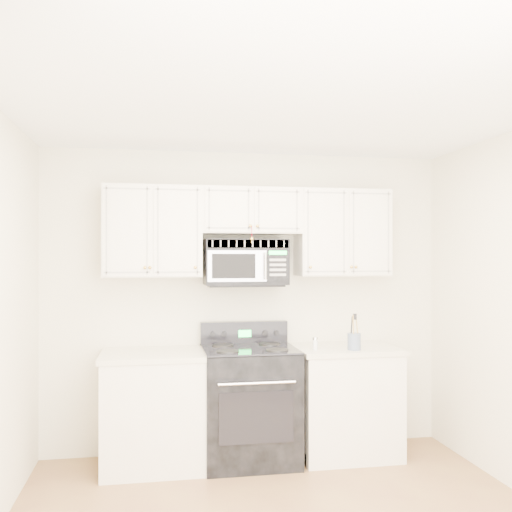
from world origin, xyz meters
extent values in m
cube|color=white|center=(0.00, 0.00, 2.60)|extent=(3.50, 3.50, 0.01)
cube|color=beige|center=(0.00, 1.75, 1.30)|extent=(3.50, 0.01, 2.60)
cube|color=beige|center=(0.00, -1.75, 1.30)|extent=(3.50, 0.01, 2.60)
cube|color=silver|center=(-0.80, 1.44, 0.44)|extent=(0.82, 0.63, 0.88)
cube|color=beige|center=(-0.80, 1.44, 0.90)|extent=(0.86, 0.65, 0.04)
cube|color=black|center=(-0.80, 1.48, 0.05)|extent=(0.82, 0.55, 0.10)
cube|color=silver|center=(0.80, 1.44, 0.44)|extent=(0.82, 0.63, 0.88)
cube|color=beige|center=(0.80, 1.44, 0.90)|extent=(0.86, 0.65, 0.04)
cube|color=black|center=(0.80, 1.48, 0.05)|extent=(0.82, 0.55, 0.10)
cube|color=black|center=(-0.03, 1.42, 0.46)|extent=(0.76, 0.65, 0.92)
cube|color=black|center=(-0.03, 1.09, 0.45)|extent=(0.58, 0.01, 0.40)
cylinder|color=silver|center=(-0.03, 1.07, 0.72)|extent=(0.60, 0.02, 0.02)
cube|color=black|center=(-0.03, 1.42, 0.93)|extent=(0.76, 0.65, 0.02)
cube|color=black|center=(-0.03, 1.71, 1.02)|extent=(0.76, 0.08, 0.20)
cube|color=#21F44D|center=(-0.03, 1.67, 1.02)|extent=(0.11, 0.00, 0.06)
cube|color=silver|center=(-0.82, 1.58, 1.90)|extent=(0.80, 0.33, 0.75)
cube|color=silver|center=(0.82, 1.58, 1.90)|extent=(0.80, 0.33, 0.75)
cube|color=silver|center=(0.00, 1.58, 2.08)|extent=(0.84, 0.33, 0.39)
sphere|color=gold|center=(-0.84, 1.40, 1.60)|extent=(0.03, 0.03, 0.03)
sphere|color=gold|center=(-0.48, 1.40, 1.60)|extent=(0.03, 0.03, 0.03)
sphere|color=gold|center=(0.48, 1.40, 1.60)|extent=(0.03, 0.03, 0.03)
sphere|color=gold|center=(0.84, 1.40, 1.60)|extent=(0.03, 0.03, 0.03)
sphere|color=gold|center=(-0.03, 1.40, 1.94)|extent=(0.03, 0.03, 0.03)
sphere|color=gold|center=(0.03, 1.40, 1.94)|extent=(0.03, 0.03, 0.03)
cylinder|color=red|center=(-0.02, 1.40, 1.89)|extent=(0.00, 0.00, 0.10)
sphere|color=gold|center=(-0.02, 1.40, 1.83)|extent=(0.03, 0.03, 0.03)
cube|color=black|center=(-0.04, 1.58, 1.64)|extent=(0.70, 0.35, 0.38)
cube|color=#A49F98|center=(-0.04, 1.41, 1.79)|extent=(0.68, 0.01, 0.07)
cube|color=#A8AAB7|center=(-0.14, 1.40, 1.61)|extent=(0.49, 0.01, 0.26)
cube|color=black|center=(-0.17, 1.39, 1.61)|extent=(0.36, 0.01, 0.20)
cube|color=black|center=(0.20, 1.40, 1.61)|extent=(0.19, 0.01, 0.26)
cube|color=#21F44D|center=(0.20, 1.39, 1.72)|extent=(0.15, 0.00, 0.03)
cylinder|color=silver|center=(0.09, 1.36, 1.61)|extent=(0.02, 0.02, 0.22)
cylinder|color=slate|center=(0.81, 1.26, 0.99)|extent=(0.11, 0.11, 0.14)
cylinder|color=#A58343|center=(0.84, 1.26, 1.06)|extent=(0.01, 0.01, 0.24)
cylinder|color=black|center=(0.80, 1.28, 1.07)|extent=(0.01, 0.01, 0.25)
cylinder|color=#A58343|center=(0.80, 1.23, 1.08)|extent=(0.01, 0.01, 0.27)
cylinder|color=silver|center=(0.51, 1.34, 0.96)|extent=(0.04, 0.04, 0.09)
cylinder|color=silver|center=(0.51, 1.34, 1.01)|extent=(0.04, 0.04, 0.02)
cylinder|color=silver|center=(0.50, 1.31, 0.96)|extent=(0.04, 0.04, 0.08)
cylinder|color=silver|center=(0.50, 1.31, 1.01)|extent=(0.04, 0.04, 0.02)
camera|label=1|loc=(-0.81, -3.21, 1.68)|focal=40.00mm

